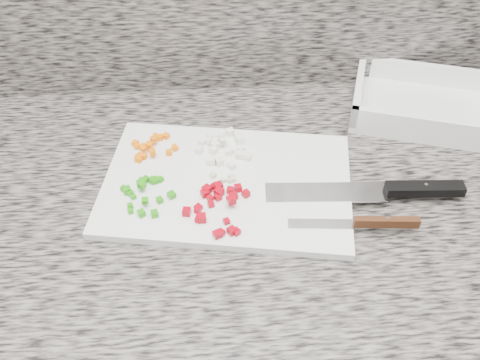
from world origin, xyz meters
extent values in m
cube|color=silver|center=(0.00, 1.44, 0.43)|extent=(3.92, 0.62, 0.86)
cube|color=slate|center=(0.00, 1.44, 0.88)|extent=(3.96, 0.64, 0.04)
cube|color=white|center=(-0.01, 1.45, 0.91)|extent=(0.44, 0.33, 0.01)
cube|color=orange|center=(-0.17, 1.55, 0.92)|extent=(0.01, 0.01, 0.01)
cube|color=orange|center=(-0.13, 1.57, 0.92)|extent=(0.01, 0.01, 0.01)
cube|color=orange|center=(-0.16, 1.51, 0.92)|extent=(0.01, 0.01, 0.01)
cube|color=orange|center=(-0.11, 1.56, 0.92)|extent=(0.01, 0.01, 0.01)
cube|color=orange|center=(-0.12, 1.56, 0.92)|extent=(0.01, 0.01, 0.01)
cube|color=orange|center=(-0.10, 1.54, 0.92)|extent=(0.01, 0.01, 0.01)
cube|color=orange|center=(-0.16, 1.51, 0.92)|extent=(0.01, 0.01, 0.01)
cube|color=orange|center=(-0.15, 1.51, 0.92)|extent=(0.01, 0.01, 0.01)
cube|color=orange|center=(-0.16, 1.54, 0.92)|extent=(0.01, 0.01, 0.01)
cube|color=orange|center=(-0.14, 1.55, 0.92)|extent=(0.01, 0.01, 0.01)
cube|color=orange|center=(-0.13, 1.55, 0.93)|extent=(0.01, 0.01, 0.01)
cube|color=orange|center=(-0.13, 1.51, 0.93)|extent=(0.01, 0.01, 0.01)
cube|color=orange|center=(-0.14, 1.53, 0.93)|extent=(0.01, 0.01, 0.01)
cube|color=orange|center=(-0.11, 1.52, 0.92)|extent=(0.01, 0.01, 0.01)
cube|color=orange|center=(-0.10, 1.53, 0.92)|extent=(0.01, 0.01, 0.01)
cube|color=orange|center=(-0.15, 1.54, 0.92)|extent=(0.01, 0.01, 0.01)
cube|color=orange|center=(-0.14, 1.53, 0.93)|extent=(0.01, 0.01, 0.01)
cube|color=orange|center=(-0.16, 1.51, 0.92)|extent=(0.01, 0.01, 0.01)
cube|color=orange|center=(-0.15, 1.52, 0.93)|extent=(0.01, 0.01, 0.01)
cube|color=orange|center=(-0.16, 1.50, 0.92)|extent=(0.01, 0.01, 0.01)
cube|color=white|center=(-0.03, 1.54, 0.92)|extent=(0.02, 0.02, 0.01)
cube|color=white|center=(0.02, 1.50, 0.92)|extent=(0.01, 0.01, 0.01)
cube|color=white|center=(0.03, 1.50, 0.92)|extent=(0.02, 0.02, 0.01)
cube|color=white|center=(0.00, 1.48, 0.92)|extent=(0.02, 0.02, 0.01)
cube|color=white|center=(0.01, 1.55, 0.92)|extent=(0.01, 0.01, 0.01)
cube|color=white|center=(0.00, 1.56, 0.92)|extent=(0.02, 0.02, 0.01)
cube|color=white|center=(-0.05, 1.52, 0.92)|extent=(0.02, 0.02, 0.01)
cube|color=white|center=(0.00, 1.51, 0.92)|extent=(0.01, 0.01, 0.01)
cube|color=white|center=(-0.02, 1.56, 0.92)|extent=(0.01, 0.01, 0.01)
cube|color=white|center=(0.00, 1.51, 0.92)|extent=(0.01, 0.01, 0.01)
cube|color=white|center=(-0.03, 1.53, 0.92)|extent=(0.02, 0.02, 0.01)
cube|color=white|center=(0.02, 1.54, 0.92)|extent=(0.01, 0.01, 0.01)
cube|color=white|center=(-0.01, 1.53, 0.93)|extent=(0.01, 0.01, 0.01)
cube|color=white|center=(-0.03, 1.52, 0.92)|extent=(0.02, 0.02, 0.01)
cube|color=white|center=(-0.04, 1.54, 0.92)|extent=(0.02, 0.02, 0.01)
cube|color=white|center=(-0.05, 1.54, 0.92)|extent=(0.01, 0.01, 0.01)
cube|color=white|center=(0.01, 1.50, 0.92)|extent=(0.01, 0.01, 0.01)
cube|color=white|center=(-0.02, 1.49, 0.92)|extent=(0.02, 0.02, 0.01)
cube|color=white|center=(0.02, 1.52, 0.92)|extent=(0.01, 0.01, 0.01)
cube|color=white|center=(-0.03, 1.55, 0.92)|extent=(0.02, 0.02, 0.01)
cube|color=white|center=(-0.04, 1.49, 0.92)|extent=(0.01, 0.01, 0.01)
cube|color=#23900D|center=(-0.16, 1.40, 0.92)|extent=(0.01, 0.01, 0.01)
cube|color=#23900D|center=(-0.16, 1.39, 0.92)|extent=(0.01, 0.01, 0.01)
cube|color=#23900D|center=(-0.12, 1.45, 0.92)|extent=(0.01, 0.01, 0.01)
cube|color=#23900D|center=(-0.15, 1.45, 0.92)|extent=(0.01, 0.01, 0.01)
cube|color=#23900D|center=(-0.15, 1.38, 0.92)|extent=(0.01, 0.01, 0.01)
cube|color=#23900D|center=(-0.12, 1.45, 0.92)|extent=(0.01, 0.01, 0.01)
cube|color=#23900D|center=(-0.14, 1.45, 0.92)|extent=(0.01, 0.01, 0.01)
cube|color=#23900D|center=(-0.17, 1.43, 0.92)|extent=(0.01, 0.01, 0.01)
cube|color=#23900D|center=(-0.10, 1.42, 0.92)|extent=(0.02, 0.02, 0.01)
cube|color=#23900D|center=(-0.13, 1.45, 0.92)|extent=(0.01, 0.01, 0.01)
cube|color=#23900D|center=(-0.17, 1.43, 0.92)|extent=(0.01, 0.01, 0.01)
cube|color=#23900D|center=(-0.13, 1.45, 0.92)|extent=(0.01, 0.01, 0.01)
cube|color=#23900D|center=(-0.15, 1.45, 0.92)|extent=(0.01, 0.01, 0.01)
cube|color=#23900D|center=(-0.16, 1.42, 0.92)|extent=(0.01, 0.01, 0.01)
cube|color=#23900D|center=(-0.15, 1.45, 0.92)|extent=(0.01, 0.01, 0.01)
cube|color=#23900D|center=(-0.15, 1.43, 0.93)|extent=(0.01, 0.01, 0.01)
cube|color=#23900D|center=(-0.12, 1.41, 0.92)|extent=(0.01, 0.01, 0.01)
cube|color=#23900D|center=(-0.13, 1.38, 0.92)|extent=(0.01, 0.01, 0.01)
cube|color=#23900D|center=(-0.14, 1.40, 0.93)|extent=(0.01, 0.01, 0.01)
cube|color=#23900D|center=(-0.18, 1.44, 0.92)|extent=(0.01, 0.01, 0.01)
cube|color=#23900D|center=(-0.13, 1.45, 0.92)|extent=(0.01, 0.01, 0.01)
cube|color=#A40211|center=(-0.03, 1.33, 0.92)|extent=(0.01, 0.01, 0.01)
cube|color=#A40211|center=(-0.03, 1.33, 0.92)|extent=(0.02, 0.02, 0.01)
cube|color=#A40211|center=(-0.02, 1.42, 0.92)|extent=(0.02, 0.02, 0.01)
cube|color=#A40211|center=(-0.05, 1.41, 0.92)|extent=(0.02, 0.02, 0.01)
cube|color=#A40211|center=(-0.01, 1.42, 0.92)|extent=(0.01, 0.01, 0.01)
cube|color=#A40211|center=(0.00, 1.41, 0.92)|extent=(0.02, 0.02, 0.01)
cube|color=#A40211|center=(-0.03, 1.41, 0.92)|extent=(0.01, 0.01, 0.01)
cube|color=#A40211|center=(0.00, 1.33, 0.92)|extent=(0.01, 0.01, 0.01)
cube|color=#A40211|center=(-0.01, 1.39, 0.93)|extent=(0.02, 0.02, 0.01)
cube|color=#A40211|center=(-0.05, 1.36, 0.92)|extent=(0.01, 0.01, 0.01)
cube|color=#A40211|center=(-0.06, 1.39, 0.92)|extent=(0.01, 0.01, 0.01)
cube|color=#A40211|center=(-0.02, 1.36, 0.92)|extent=(0.01, 0.01, 0.01)
cube|color=#A40211|center=(-0.06, 1.38, 0.92)|extent=(0.01, 0.01, 0.01)
cube|color=#A40211|center=(0.01, 1.42, 0.92)|extent=(0.01, 0.01, 0.01)
cube|color=#A40211|center=(-0.06, 1.36, 0.92)|extent=(0.01, 0.01, 0.01)
cube|color=#A40211|center=(0.02, 1.41, 0.92)|extent=(0.01, 0.01, 0.01)
cube|color=#A40211|center=(-0.03, 1.43, 0.92)|extent=(0.02, 0.02, 0.01)
cube|color=#A40211|center=(-0.04, 1.42, 0.92)|extent=(0.02, 0.02, 0.01)
cube|color=#A40211|center=(-0.03, 1.43, 0.92)|extent=(0.01, 0.01, 0.01)
cube|color=#A40211|center=(-0.04, 1.39, 0.92)|extent=(0.01, 0.01, 0.01)
cube|color=#A40211|center=(-0.04, 1.41, 0.92)|extent=(0.01, 0.01, 0.01)
cube|color=#A40211|center=(-0.08, 1.38, 0.92)|extent=(0.01, 0.01, 0.01)
cube|color=#A40211|center=(-0.01, 1.34, 0.92)|extent=(0.02, 0.02, 0.01)
cube|color=beige|center=(-0.03, 1.46, 0.92)|extent=(0.01, 0.01, 0.01)
cube|color=beige|center=(0.00, 1.45, 0.92)|extent=(0.01, 0.01, 0.01)
cube|color=beige|center=(-0.03, 1.43, 0.92)|extent=(0.01, 0.01, 0.01)
cube|color=beige|center=(-0.02, 1.44, 0.92)|extent=(0.01, 0.01, 0.01)
cube|color=beige|center=(-0.02, 1.44, 0.92)|extent=(0.01, 0.01, 0.01)
cube|color=beige|center=(-0.03, 1.43, 0.92)|extent=(0.01, 0.01, 0.01)
cube|color=beige|center=(-0.03, 1.46, 0.92)|extent=(0.01, 0.01, 0.01)
cube|color=beige|center=(-0.03, 1.46, 0.92)|extent=(0.01, 0.01, 0.01)
cube|color=beige|center=(0.00, 1.45, 0.92)|extent=(0.01, 0.01, 0.01)
cube|color=beige|center=(-0.01, 1.44, 0.92)|extent=(0.01, 0.01, 0.01)
cube|color=white|center=(0.15, 1.41, 0.91)|extent=(0.19, 0.05, 0.00)
cube|color=black|center=(0.30, 1.40, 0.92)|extent=(0.13, 0.03, 0.02)
cylinder|color=white|center=(0.30, 1.40, 0.93)|extent=(0.01, 0.01, 0.00)
cube|color=white|center=(0.13, 1.34, 0.91)|extent=(0.10, 0.03, 0.00)
cube|color=#472611|center=(0.22, 1.33, 0.92)|extent=(0.10, 0.02, 0.02)
cylinder|color=white|center=(0.22, 1.33, 0.93)|extent=(0.01, 0.01, 0.00)
cube|color=silver|center=(0.37, 1.62, 0.91)|extent=(0.31, 0.26, 0.01)
cube|color=silver|center=(0.40, 1.70, 0.93)|extent=(0.25, 0.09, 0.04)
cube|color=silver|center=(0.35, 1.54, 0.93)|extent=(0.25, 0.09, 0.04)
cube|color=silver|center=(0.25, 1.66, 0.93)|extent=(0.07, 0.18, 0.04)
camera|label=1|loc=(-0.03, 0.82, 1.53)|focal=40.00mm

